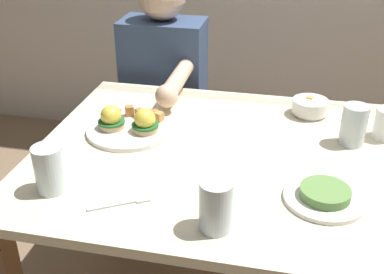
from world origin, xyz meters
TOP-DOWN VIEW (x-y plane):
  - dining_table at (0.00, 0.00)m, footprint 1.20×0.90m
  - eggs_benedict_plate at (-0.36, 0.06)m, footprint 0.27×0.27m
  - fruit_bowl at (0.20, 0.31)m, footprint 0.12×0.12m
  - fork at (-0.25, -0.30)m, footprint 0.14×0.09m
  - water_glass_near at (-0.02, -0.34)m, footprint 0.08×0.08m
  - water_glass_far at (-0.45, -0.28)m, footprint 0.08×0.08m
  - water_glass_extra at (0.32, 0.13)m, footprint 0.08×0.08m
  - side_plate at (0.23, -0.18)m, footprint 0.20×0.20m
  - diner_person at (-0.40, 0.60)m, footprint 0.34×0.54m

SIDE VIEW (x-z plane):
  - dining_table at x=0.00m, z-range 0.26..1.00m
  - diner_person at x=-0.40m, z-range 0.08..1.22m
  - fork at x=-0.25m, z-range 0.74..0.74m
  - side_plate at x=0.23m, z-range 0.74..0.77m
  - eggs_benedict_plate at x=-0.36m, z-range 0.72..0.81m
  - fruit_bowl at x=0.20m, z-range 0.74..0.80m
  - water_glass_far at x=-0.45m, z-range 0.73..0.86m
  - water_glass_near at x=-0.02m, z-range 0.73..0.86m
  - water_glass_extra at x=0.32m, z-range 0.73..0.86m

